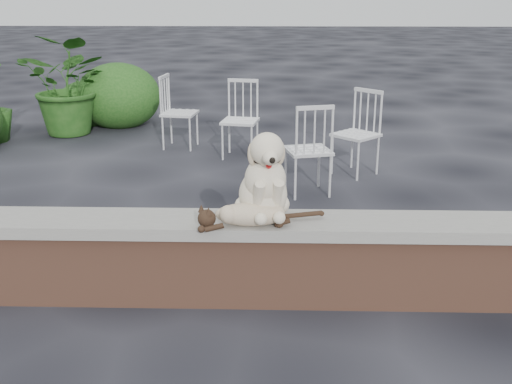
{
  "coord_description": "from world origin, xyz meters",
  "views": [
    {
      "loc": [
        0.72,
        -3.74,
        2.02
      ],
      "look_at": [
        0.61,
        0.2,
        0.7
      ],
      "focal_mm": 43.2,
      "sensor_mm": 36.0,
      "label": 1
    }
  ],
  "objects_px": {
    "potted_plant_a": "(70,85)",
    "chair_c": "(308,149)",
    "dog": "(263,173)",
    "chair_d": "(356,133)",
    "cat": "(250,213)",
    "chair_e": "(180,112)",
    "chair_b": "(240,120)"
  },
  "relations": [
    {
      "from": "potted_plant_a",
      "to": "chair_c",
      "type": "bearing_deg",
      "value": -38.82
    },
    {
      "from": "dog",
      "to": "chair_d",
      "type": "bearing_deg",
      "value": 59.64
    },
    {
      "from": "chair_c",
      "to": "cat",
      "type": "bearing_deg",
      "value": 63.91
    },
    {
      "from": "dog",
      "to": "cat",
      "type": "xyz_separation_m",
      "value": [
        -0.08,
        -0.15,
        -0.22
      ]
    },
    {
      "from": "chair_c",
      "to": "chair_e",
      "type": "xyz_separation_m",
      "value": [
        -1.57,
        1.86,
        0.0
      ]
    },
    {
      "from": "chair_e",
      "to": "potted_plant_a",
      "type": "height_order",
      "value": "potted_plant_a"
    },
    {
      "from": "chair_d",
      "to": "potted_plant_a",
      "type": "distance_m",
      "value": 4.23
    },
    {
      "from": "chair_b",
      "to": "chair_e",
      "type": "bearing_deg",
      "value": 159.39
    },
    {
      "from": "chair_b",
      "to": "potted_plant_a",
      "type": "height_order",
      "value": "potted_plant_a"
    },
    {
      "from": "dog",
      "to": "chair_c",
      "type": "bearing_deg",
      "value": 67.64
    },
    {
      "from": "dog",
      "to": "chair_b",
      "type": "xyz_separation_m",
      "value": [
        -0.34,
        3.62,
        -0.41
      ]
    },
    {
      "from": "cat",
      "to": "potted_plant_a",
      "type": "distance_m",
      "value": 5.66
    },
    {
      "from": "chair_d",
      "to": "chair_e",
      "type": "bearing_deg",
      "value": -163.81
    },
    {
      "from": "chair_d",
      "to": "chair_b",
      "type": "relative_size",
      "value": 1.0
    },
    {
      "from": "chair_c",
      "to": "chair_d",
      "type": "bearing_deg",
      "value": -143.44
    },
    {
      "from": "chair_c",
      "to": "chair_b",
      "type": "height_order",
      "value": "same"
    },
    {
      "from": "chair_c",
      "to": "chair_b",
      "type": "distance_m",
      "value": 1.59
    },
    {
      "from": "dog",
      "to": "chair_c",
      "type": "height_order",
      "value": "dog"
    },
    {
      "from": "chair_d",
      "to": "potted_plant_a",
      "type": "xyz_separation_m",
      "value": [
        -3.78,
        1.89,
        0.23
      ]
    },
    {
      "from": "dog",
      "to": "chair_c",
      "type": "xyz_separation_m",
      "value": [
        0.42,
        2.23,
        -0.41
      ]
    },
    {
      "from": "cat",
      "to": "chair_d",
      "type": "distance_m",
      "value": 3.26
    },
    {
      "from": "dog",
      "to": "chair_d",
      "type": "xyz_separation_m",
      "value": [
        0.98,
        2.93,
        -0.41
      ]
    },
    {
      "from": "chair_c",
      "to": "chair_d",
      "type": "height_order",
      "value": "same"
    },
    {
      "from": "dog",
      "to": "chair_e",
      "type": "height_order",
      "value": "dog"
    },
    {
      "from": "cat",
      "to": "dog",
      "type": "bearing_deg",
      "value": 50.16
    },
    {
      "from": "cat",
      "to": "chair_d",
      "type": "relative_size",
      "value": 1.04
    },
    {
      "from": "dog",
      "to": "chair_d",
      "type": "height_order",
      "value": "dog"
    },
    {
      "from": "chair_c",
      "to": "chair_e",
      "type": "distance_m",
      "value": 2.43
    },
    {
      "from": "dog",
      "to": "cat",
      "type": "distance_m",
      "value": 0.28
    },
    {
      "from": "dog",
      "to": "chair_c",
      "type": "distance_m",
      "value": 2.31
    },
    {
      "from": "chair_b",
      "to": "chair_e",
      "type": "height_order",
      "value": "same"
    },
    {
      "from": "cat",
      "to": "chair_e",
      "type": "relative_size",
      "value": 1.04
    }
  ]
}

